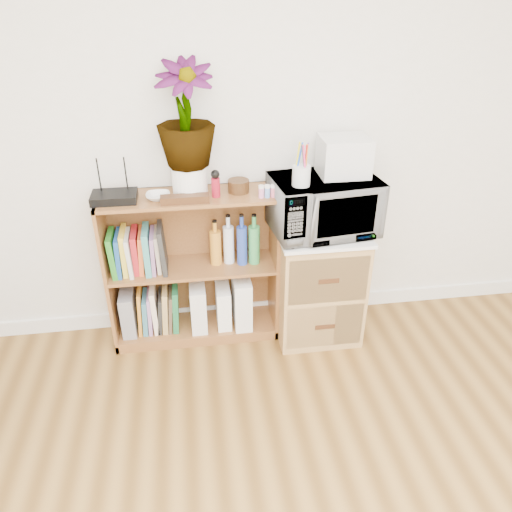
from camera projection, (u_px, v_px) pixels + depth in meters
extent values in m
cube|color=white|center=(249.00, 308.00, 3.36)|extent=(4.00, 0.02, 0.10)
cube|color=brown|center=(193.00, 269.00, 2.98)|extent=(1.00, 0.30, 0.95)
cube|color=#9E7542|center=(317.00, 284.00, 3.07)|extent=(0.50, 0.45, 0.70)
imported|color=white|center=(323.00, 205.00, 2.80)|extent=(0.62, 0.46, 0.32)
cylinder|color=silver|center=(301.00, 176.00, 2.61)|extent=(0.10, 0.10, 0.11)
cube|color=silver|center=(344.00, 156.00, 2.72)|extent=(0.27, 0.22, 0.21)
cube|color=black|center=(114.00, 197.00, 2.67)|extent=(0.24, 0.16, 0.04)
imported|color=silver|center=(158.00, 196.00, 2.69)|extent=(0.13, 0.13, 0.03)
cylinder|color=white|center=(190.00, 180.00, 2.72)|extent=(0.19, 0.19, 0.16)
imported|color=#2F7534|center=(185.00, 115.00, 2.55)|extent=(0.31, 0.31, 0.55)
cube|color=#361F0E|center=(185.00, 199.00, 2.65)|extent=(0.26, 0.06, 0.04)
cylinder|color=maroon|center=(216.00, 187.00, 2.70)|extent=(0.05, 0.05, 0.11)
cylinder|color=#331E0D|center=(239.00, 186.00, 2.77)|extent=(0.12, 0.12, 0.07)
cube|color=pink|center=(267.00, 192.00, 2.71)|extent=(0.11, 0.04, 0.06)
cube|color=gray|center=(129.00, 311.00, 3.06)|extent=(0.08, 0.22, 0.28)
cube|color=silver|center=(198.00, 305.00, 3.10)|extent=(0.10, 0.24, 0.30)
cube|color=white|center=(223.00, 305.00, 3.13)|extent=(0.08, 0.21, 0.27)
cube|color=white|center=(242.00, 299.00, 3.13)|extent=(0.11, 0.27, 0.33)
cube|color=#257C21|center=(114.00, 252.00, 2.85)|extent=(0.04, 0.20, 0.25)
cube|color=#17468D|center=(119.00, 252.00, 2.86)|extent=(0.03, 0.20, 0.24)
cube|color=yellow|center=(125.00, 251.00, 2.86)|extent=(0.03, 0.20, 0.26)
cube|color=beige|center=(130.00, 252.00, 2.86)|extent=(0.03, 0.20, 0.24)
cube|color=#AF1E24|center=(136.00, 252.00, 2.87)|extent=(0.03, 0.20, 0.24)
cube|color=#DD5A27|center=(142.00, 251.00, 2.87)|extent=(0.04, 0.20, 0.24)
cube|color=teal|center=(147.00, 249.00, 2.87)|extent=(0.04, 0.20, 0.27)
cube|color=#8A5F8E|center=(153.00, 250.00, 2.88)|extent=(0.03, 0.20, 0.24)
cube|color=beige|center=(158.00, 251.00, 2.89)|extent=(0.03, 0.20, 0.23)
cube|color=#262626|center=(163.00, 247.00, 2.88)|extent=(0.04, 0.20, 0.28)
cylinder|color=orange|center=(216.00, 244.00, 2.92)|extent=(0.07, 0.07, 0.27)
cylinder|color=silver|center=(229.00, 241.00, 2.92)|extent=(0.06, 0.06, 0.30)
cylinder|color=#2441AA|center=(242.00, 239.00, 2.93)|extent=(0.06, 0.06, 0.31)
cylinder|color=green|center=(254.00, 239.00, 2.94)|extent=(0.07, 0.07, 0.30)
cube|color=#C27B22|center=(140.00, 309.00, 3.07)|extent=(0.04, 0.19, 0.30)
cube|color=teal|center=(146.00, 312.00, 3.08)|extent=(0.04, 0.19, 0.24)
cube|color=#A072AB|center=(150.00, 310.00, 3.08)|extent=(0.03, 0.19, 0.26)
cube|color=#F8DDC1|center=(155.00, 307.00, 3.08)|extent=(0.04, 0.19, 0.30)
cube|color=black|center=(160.00, 311.00, 3.09)|extent=(0.04, 0.19, 0.24)
cube|color=tan|center=(165.00, 307.00, 3.09)|extent=(0.05, 0.19, 0.29)
cube|color=#4C3D2B|center=(171.00, 309.00, 3.10)|extent=(0.04, 0.19, 0.26)
cube|color=#1B6639|center=(175.00, 306.00, 3.09)|extent=(0.05, 0.19, 0.29)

